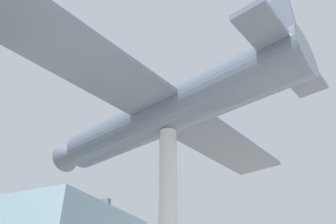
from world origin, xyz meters
name	(u,v)px	position (x,y,z in m)	size (l,w,h in m)	color
suspended_airplane	(163,114)	(0.08, 0.25, 8.37)	(15.04, 12.39, 3.36)	#4C5666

